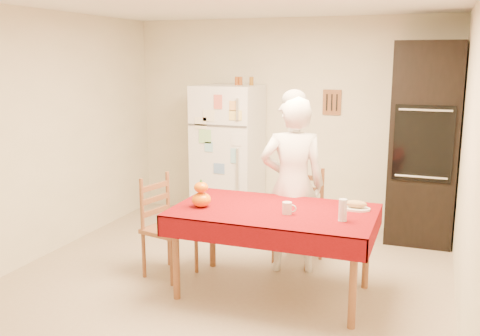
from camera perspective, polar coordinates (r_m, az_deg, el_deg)
The scene contains 17 objects.
floor at distance 4.96m, azimuth -2.21°, elevation -12.42°, with size 4.50×4.50×0.00m, color tan.
room_shell at distance 4.55m, azimuth -2.35°, elevation 6.60°, with size 4.02×4.52×2.51m.
refrigerator at distance 6.62m, azimuth -1.26°, elevation 1.46°, with size 0.75×0.74×1.70m.
oven_cabinet at distance 6.17m, azimuth 19.01°, elevation 2.44°, with size 0.70×0.62×2.20m.
dining_table at distance 4.58m, azimuth 3.64°, elevation -5.25°, with size 1.70×1.00×0.76m.
chair_far at distance 5.43m, azimuth 6.49°, elevation -4.62°, with size 0.49×0.48×0.95m.
chair_left at distance 5.09m, azimuth -8.08°, elevation -5.76°, with size 0.48×0.50×0.95m.
seated_woman at distance 5.07m, azimuth 5.62°, elevation -1.84°, with size 0.61×0.40×1.68m, color white.
coffee_mug at distance 4.42m, azimuth 5.04°, elevation -4.28°, with size 0.08×0.08×0.10m, color silver.
pumpkin_lower at distance 4.62m, azimuth -4.15°, elevation -3.39°, with size 0.17×0.17×0.13m, color #E34B05.
pumpkin_upper at distance 4.59m, azimuth -4.17°, elevation -2.07°, with size 0.12×0.12×0.09m, color #C73804.
wine_glass at distance 4.29m, azimuth 10.90°, elevation -4.42°, with size 0.07×0.07×0.18m, color silver.
bread_plate at distance 4.64m, azimuth 12.27°, elevation -4.25°, with size 0.24×0.24×0.02m, color white.
bread_loaf at distance 4.63m, azimuth 12.29°, elevation -3.77°, with size 0.18×0.10×0.06m, color #9C784D.
spice_jar_left at distance 6.53m, azimuth -0.34°, elevation 9.28°, with size 0.05×0.05×0.10m, color #95491B.
spice_jar_mid at distance 6.52m, azimuth 0.04°, elevation 9.27°, with size 0.05×0.05×0.10m, color brown.
spice_jar_right at distance 6.47m, azimuth 1.23°, elevation 9.25°, with size 0.05×0.05×0.10m, color brown.
Camera 1 is at (1.74, -4.18, 2.02)m, focal length 40.00 mm.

